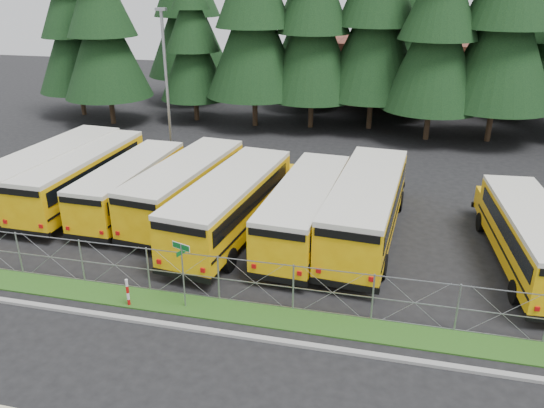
{
  "coord_description": "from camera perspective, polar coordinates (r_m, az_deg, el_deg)",
  "views": [
    {
      "loc": [
        5.17,
        -18.05,
        11.92
      ],
      "look_at": [
        -0.01,
        4.0,
        2.19
      ],
      "focal_mm": 35.0,
      "sensor_mm": 36.0,
      "label": 1
    }
  ],
  "objects": [
    {
      "name": "ground",
      "position": [
        22.24,
        -2.37,
        -9.19
      ],
      "size": [
        120.0,
        120.0,
        0.0
      ],
      "primitive_type": "plane",
      "color": "black",
      "rests_on": "ground"
    },
    {
      "name": "brick_building",
      "position": [
        58.74,
        14.29,
        13.82
      ],
      "size": [
        22.0,
        10.0,
        6.0
      ],
      "primitive_type": "cube",
      "color": "brown",
      "rests_on": "ground"
    },
    {
      "name": "bus_6",
      "position": [
        26.05,
        10.15,
        -0.46
      ],
      "size": [
        3.87,
        12.45,
        3.21
      ],
      "primitive_type": null,
      "rotation": [
        0.0,
        0.0,
        -0.08
      ],
      "color": "#DB9A06",
      "rests_on": "ground"
    },
    {
      "name": "conifer_1",
      "position": [
        48.13,
        -17.82,
        17.77
      ],
      "size": [
        7.41,
        7.41,
        16.39
      ],
      "primitive_type": null,
      "color": "black",
      "rests_on": "ground"
    },
    {
      "name": "conifer_0",
      "position": [
        52.36,
        -20.69,
        17.29
      ],
      "size": [
        7.02,
        7.02,
        15.53
      ],
      "primitive_type": null,
      "color": "black",
      "rests_on": "ground"
    },
    {
      "name": "conifer_10",
      "position": [
        55.65,
        -9.14,
        20.25
      ],
      "size": [
        8.39,
        8.39,
        18.56
      ],
      "primitive_type": null,
      "color": "black",
      "rests_on": "ground"
    },
    {
      "name": "conifer_7",
      "position": [
        43.9,
        24.01,
        18.08
      ],
      "size": [
        8.49,
        8.49,
        18.79
      ],
      "primitive_type": null,
      "color": "black",
      "rests_on": "ground"
    },
    {
      "name": "bus_0",
      "position": [
        32.96,
        -22.0,
        3.17
      ],
      "size": [
        3.67,
        12.03,
        3.11
      ],
      "primitive_type": null,
      "rotation": [
        0.0,
        0.0,
        -0.07
      ],
      "color": "#DB9A06",
      "rests_on": "ground"
    },
    {
      "name": "street_sign",
      "position": [
        20.38,
        -9.64,
        -6.14
      ],
      "size": [
        0.8,
        0.53,
        2.81
      ],
      "color": "gray",
      "rests_on": "ground"
    },
    {
      "name": "striped_bollard",
      "position": [
        21.66,
        -15.25,
        -9.2
      ],
      "size": [
        0.11,
        0.11,
        1.2
      ],
      "primitive_type": "cylinder",
      "color": "#B20C0C",
      "rests_on": "ground"
    },
    {
      "name": "bus_3",
      "position": [
        28.88,
        -8.88,
        1.78
      ],
      "size": [
        3.95,
        11.62,
        2.99
      ],
      "primitive_type": null,
      "rotation": [
        0.0,
        0.0,
        -0.11
      ],
      "color": "#DB9A06",
      "rests_on": "ground"
    },
    {
      "name": "conifer_2",
      "position": [
        47.88,
        -8.54,
        16.74
      ],
      "size": [
        6.06,
        6.06,
        13.39
      ],
      "primitive_type": null,
      "color": "black",
      "rests_on": "ground"
    },
    {
      "name": "bus_east",
      "position": [
        25.78,
        25.75,
        -3.33
      ],
      "size": [
        3.35,
        10.85,
        2.8
      ],
      "primitive_type": null,
      "rotation": [
        0.0,
        0.0,
        0.08
      ],
      "color": "#DB9A06",
      "rests_on": "ground"
    },
    {
      "name": "light_standard",
      "position": [
        36.77,
        -11.28,
        12.76
      ],
      "size": [
        0.7,
        0.35,
        10.14
      ],
      "color": "gray",
      "rests_on": "ground"
    },
    {
      "name": "conifer_5",
      "position": [
        45.08,
        11.23,
        19.42
      ],
      "size": [
        8.35,
        8.35,
        18.47
      ],
      "primitive_type": null,
      "color": "black",
      "rests_on": "ground"
    },
    {
      "name": "conifer_11",
      "position": [
        52.59,
        3.92,
        19.46
      ],
      "size": [
        7.68,
        7.68,
        16.99
      ],
      "primitive_type": null,
      "color": "black",
      "rests_on": "ground"
    },
    {
      "name": "conifer_6",
      "position": [
        42.85,
        17.48,
        17.62
      ],
      "size": [
        7.66,
        7.66,
        16.94
      ],
      "primitive_type": null,
      "color": "black",
      "rests_on": "ground"
    },
    {
      "name": "curb",
      "position": [
        19.78,
        -4.82,
        -13.72
      ],
      "size": [
        50.0,
        0.25,
        0.12
      ],
      "primitive_type": "cube",
      "color": "gray",
      "rests_on": "ground"
    },
    {
      "name": "conifer_3",
      "position": [
        45.28,
        -1.97,
        19.58
      ],
      "size": [
        8.17,
        8.17,
        18.07
      ],
      "primitive_type": null,
      "color": "black",
      "rests_on": "ground"
    },
    {
      "name": "bus_5",
      "position": [
        25.88,
        3.8,
        -0.61
      ],
      "size": [
        3.43,
        11.44,
        2.96
      ],
      "primitive_type": null,
      "rotation": [
        0.0,
        0.0,
        -0.07
      ],
      "color": "#DB9A06",
      "rests_on": "ground"
    },
    {
      "name": "grass_verge",
      "position": [
        20.87,
        -3.63,
        -11.55
      ],
      "size": [
        50.0,
        1.4,
        0.06
      ],
      "primitive_type": "cube",
      "color": "#224614",
      "rests_on": "ground"
    },
    {
      "name": "bus_4",
      "position": [
        26.21,
        -4.06,
        -0.13
      ],
      "size": [
        4.2,
        12.1,
        3.11
      ],
      "primitive_type": null,
      "rotation": [
        0.0,
        0.0,
        -0.12
      ],
      "color": "#DB9A06",
      "rests_on": "ground"
    },
    {
      "name": "conifer_4",
      "position": [
        44.87,
        4.48,
        18.91
      ],
      "size": [
        7.76,
        7.76,
        17.16
      ],
      "primitive_type": null,
      "color": "black",
      "rests_on": "ground"
    },
    {
      "name": "bus_2",
      "position": [
        30.04,
        -14.6,
        1.92
      ],
      "size": [
        2.82,
        10.62,
        2.76
      ],
      "primitive_type": null,
      "rotation": [
        0.0,
        0.0,
        -0.03
      ],
      "color": "#DB9A06",
      "rests_on": "ground"
    },
    {
      "name": "conifer_12",
      "position": [
        50.68,
        14.13,
        20.13
      ],
      "size": [
        8.81,
        8.81,
        19.47
      ],
      "primitive_type": null,
      "color": "black",
      "rests_on": "ground"
    },
    {
      "name": "conifer_13",
      "position": [
        53.22,
        26.54,
        16.25
      ],
      "size": [
        6.84,
        6.84,
        15.14
      ],
      "primitive_type": null,
      "color": "black",
      "rests_on": "ground"
    },
    {
      "name": "bus_1",
      "position": [
        31.76,
        -19.44,
        2.77
      ],
      "size": [
        3.07,
        11.73,
        3.06
      ],
      "primitive_type": null,
      "rotation": [
        0.0,
        0.0,
        -0.03
      ],
      "color": "#DB9A06",
      "rests_on": "ground"
    },
    {
      "name": "chainlink_fence",
      "position": [
        20.9,
        -3.15,
        -8.3
      ],
      "size": [
        44.0,
        0.1,
        2.0
      ],
      "primitive_type": null,
      "color": "gray",
      "rests_on": "ground"
    }
  ]
}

